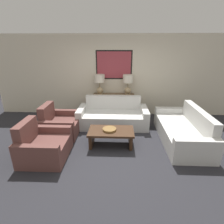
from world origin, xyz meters
TOP-DOWN VIEW (x-y plane):
  - ground_plane at (0.00, 0.00)m, footprint 20.00×20.00m
  - back_wall at (0.00, 2.40)m, footprint 8.12×0.12m
  - console_table at (0.00, 2.12)m, footprint 1.37×0.40m
  - table_lamp_left at (-0.46, 2.12)m, footprint 0.34×0.34m
  - table_lamp_right at (0.46, 2.12)m, footprint 0.34×0.34m
  - couch_by_back_wall at (0.00, 1.39)m, footprint 2.06×0.95m
  - couch_by_side at (1.81, 0.49)m, footprint 0.95×2.06m
  - coffee_table at (-0.00, 0.21)m, footprint 1.08×0.61m
  - decorative_bowl at (-0.04, 0.20)m, footprint 0.33×0.33m
  - armchair_near_back_wall at (-1.43, 0.76)m, footprint 0.92×0.99m
  - armchair_near_camera at (-1.43, -0.34)m, footprint 0.92×0.99m

SIDE VIEW (x-z plane):
  - ground_plane at x=0.00m, z-range 0.00..0.00m
  - armchair_near_back_wall at x=-1.43m, z-range -0.15..0.69m
  - armchair_near_camera at x=-1.43m, z-range -0.15..0.69m
  - couch_by_back_wall at x=0.00m, z-range -0.14..0.69m
  - couch_by_side at x=1.81m, z-range -0.14..0.69m
  - coffee_table at x=0.00m, z-range 0.09..0.49m
  - console_table at x=0.00m, z-range 0.00..0.77m
  - decorative_bowl at x=-0.04m, z-range 0.40..0.45m
  - table_lamp_left at x=-0.46m, z-range 0.86..1.51m
  - table_lamp_right at x=0.46m, z-range 0.86..1.51m
  - back_wall at x=0.00m, z-range 0.01..2.66m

